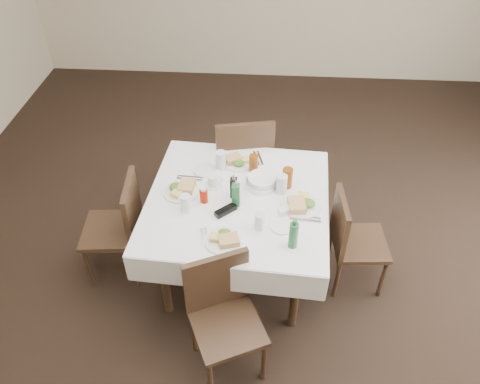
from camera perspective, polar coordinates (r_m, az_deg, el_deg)
The scene contains 33 objects.
ground_plane at distance 3.73m, azimuth 2.90°, elevation -11.07°, with size 7.00×7.00×0.00m, color black.
room_shell at distance 2.60m, azimuth 4.18°, elevation 12.77°, with size 6.04×7.04×2.80m.
dining_table at distance 3.33m, azimuth -0.29°, elevation -1.80°, with size 1.34×1.34×0.76m.
chair_north at distance 3.95m, azimuth 0.39°, elevation 4.04°, with size 0.55×0.55×0.98m.
chair_south at distance 2.98m, azimuth -2.14°, elevation -14.10°, with size 0.54×0.54×0.87m.
chair_east at distance 3.50m, azimuth 13.30°, elevation -5.32°, with size 0.42×0.42×0.82m.
chair_west at distance 3.57m, azimuth -14.28°, elevation -3.67°, with size 0.45×0.45×0.88m.
meal_north at distance 3.56m, azimuth -0.35°, elevation 3.78°, with size 0.24×0.24×0.05m.
meal_south at distance 2.96m, azimuth -1.89°, elevation -5.75°, with size 0.24×0.24×0.05m.
meal_east at distance 3.21m, azimuth 7.43°, elevation -1.45°, with size 0.28×0.28×0.06m.
meal_west at distance 3.33m, azimuth -7.12°, elevation 0.34°, with size 0.26×0.26×0.06m.
side_plate_a at distance 3.51m, azimuth -4.35°, elevation 2.69°, with size 0.17×0.17×0.01m.
side_plate_b at distance 3.07m, azimuth 5.09°, elevation -4.20°, with size 0.15×0.15×0.01m.
water_n at distance 3.49m, azimuth -2.35°, elevation 3.91°, with size 0.08×0.08×0.14m.
water_s at distance 3.01m, azimuth 2.42°, elevation -3.59°, with size 0.07×0.07×0.12m.
water_e at distance 3.28m, azimuth 5.10°, elevation 0.98°, with size 0.08×0.08×0.14m.
water_w at distance 3.15m, azimuth -6.64°, elevation -1.37°, with size 0.07×0.07×0.13m.
iced_tea_a at distance 3.46m, azimuth 1.67°, elevation 3.52°, with size 0.07×0.07×0.14m.
iced_tea_b at distance 3.33m, azimuth 5.79°, elevation 1.72°, with size 0.07×0.07×0.16m.
bread_basket at distance 3.35m, azimuth 2.67°, elevation 1.30°, with size 0.23×0.23×0.07m.
oil_cruet_dark at distance 3.23m, azimuth -0.78°, elevation 0.65°, with size 0.05×0.05×0.20m.
oil_cruet_green at distance 3.16m, azimuth -0.51°, elevation -0.25°, with size 0.05×0.05×0.22m.
ketchup_bottle at distance 3.21m, azimuth -4.45°, elevation -0.38°, with size 0.06×0.06×0.12m.
salt_shaker at distance 3.25m, azimuth -0.72°, elevation 0.05°, with size 0.04×0.04×0.09m.
pepper_shaker at distance 3.20m, azimuth -0.27°, elevation -0.99°, with size 0.03×0.03×0.07m.
coffee_mug at distance 3.35m, azimuth -3.27°, elevation 1.33°, with size 0.13×0.12×0.09m.
sunglasses at distance 3.15m, azimuth -1.76°, elevation -2.27°, with size 0.15×0.15×0.03m.
green_bottle at distance 2.89m, azimuth 6.53°, elevation -5.21°, with size 0.06×0.06×0.22m.
sugar_caddy at distance 3.15m, azimuth 5.52°, elevation -2.26°, with size 0.11×0.09×0.05m.
cutlery_n at distance 3.62m, azimuth 2.24°, elevation 4.15°, with size 0.09×0.19×0.01m.
cutlery_s at distance 3.00m, azimuth -4.34°, elevation -5.48°, with size 0.07×0.16×0.01m.
cutlery_e at distance 3.14m, azimuth 7.97°, elevation -3.27°, with size 0.21×0.06×0.01m.
cutlery_w at distance 3.45m, azimuth -6.14°, elevation 1.69°, with size 0.19×0.06×0.01m.
Camera 1 is at (-0.03, -2.29, 2.94)m, focal length 35.00 mm.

